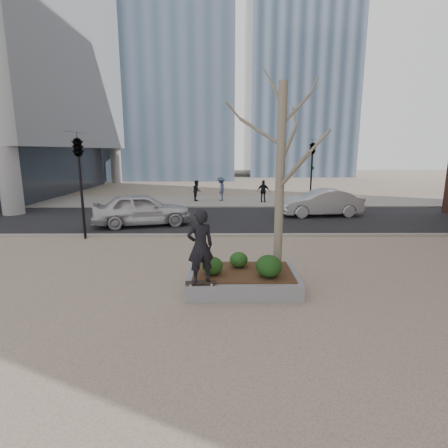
{
  "coord_description": "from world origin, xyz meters",
  "views": [
    {
      "loc": [
        0.42,
        -9.14,
        3.75
      ],
      "look_at": [
        0.5,
        2.0,
        1.4
      ],
      "focal_mm": 28.0,
      "sensor_mm": 36.0,
      "label": 1
    }
  ],
  "objects_px": {
    "planter": "(243,280)",
    "skateboarder": "(200,246)",
    "skateboard": "(201,283)",
    "police_car": "(142,209)"
  },
  "relations": [
    {
      "from": "planter",
      "to": "skateboarder",
      "type": "xyz_separation_m",
      "value": [
        -1.1,
        -0.88,
        1.22
      ]
    },
    {
      "from": "skateboard",
      "to": "police_car",
      "type": "relative_size",
      "value": 0.16
    },
    {
      "from": "skateboard",
      "to": "police_car",
      "type": "height_order",
      "value": "police_car"
    },
    {
      "from": "skateboard",
      "to": "police_car",
      "type": "distance_m",
      "value": 9.83
    },
    {
      "from": "planter",
      "to": "skateboarder",
      "type": "distance_m",
      "value": 1.87
    },
    {
      "from": "skateboard",
      "to": "police_car",
      "type": "xyz_separation_m",
      "value": [
        -3.49,
        9.18,
        0.35
      ]
    },
    {
      "from": "skateboarder",
      "to": "planter",
      "type": "bearing_deg",
      "value": -162.87
    },
    {
      "from": "planter",
      "to": "skateboard",
      "type": "height_order",
      "value": "skateboard"
    },
    {
      "from": "planter",
      "to": "police_car",
      "type": "relative_size",
      "value": 0.62
    },
    {
      "from": "police_car",
      "to": "skateboard",
      "type": "bearing_deg",
      "value": -173.4
    }
  ]
}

